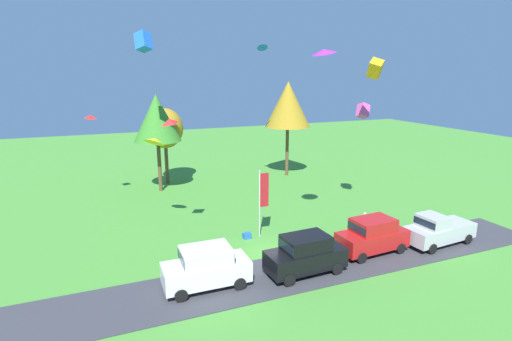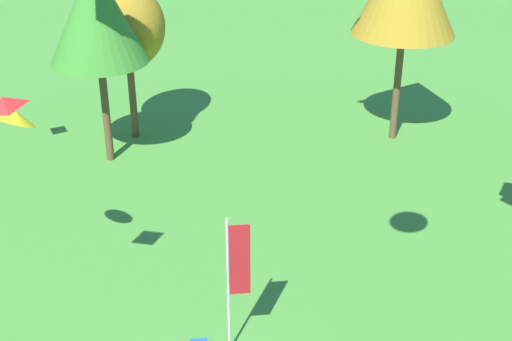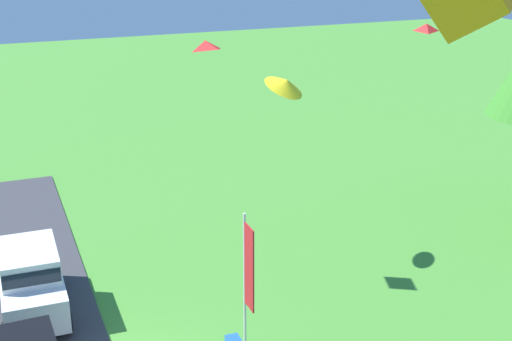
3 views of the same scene
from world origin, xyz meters
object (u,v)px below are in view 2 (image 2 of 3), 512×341
(tree_right_of_center, at_px, (127,27))
(kite_diamond_over_trees, at_px, (3,103))
(kite_delta_high_right, at_px, (14,115))
(tree_lone_near, at_px, (96,14))
(flag_banner, at_px, (236,269))

(tree_right_of_center, distance_m, kite_diamond_over_trees, 16.24)
(kite_delta_high_right, xyz_separation_m, kite_diamond_over_trees, (0.53, -3.08, 1.64))
(tree_lone_near, xyz_separation_m, flag_banner, (4.84, -14.17, -4.06))
(tree_lone_near, height_order, flag_banner, tree_lone_near)
(tree_right_of_center, xyz_separation_m, kite_diamond_over_trees, (-2.31, -15.87, 2.55))
(flag_banner, xyz_separation_m, kite_diamond_over_trees, (-6.03, 0.84, 5.25))
(kite_delta_high_right, bearing_deg, flag_banner, -30.89)
(flag_banner, height_order, kite_delta_high_right, kite_delta_high_right)
(tree_lone_near, height_order, kite_delta_high_right, tree_lone_near)
(tree_lone_near, distance_m, tree_right_of_center, 3.09)
(tree_right_of_center, relative_size, kite_delta_high_right, 5.38)
(tree_right_of_center, xyz_separation_m, kite_delta_high_right, (-2.84, -12.79, 0.91))
(flag_banner, height_order, kite_diamond_over_trees, kite_diamond_over_trees)
(tree_lone_near, relative_size, flag_banner, 1.94)
(tree_lone_near, height_order, kite_diamond_over_trees, tree_lone_near)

